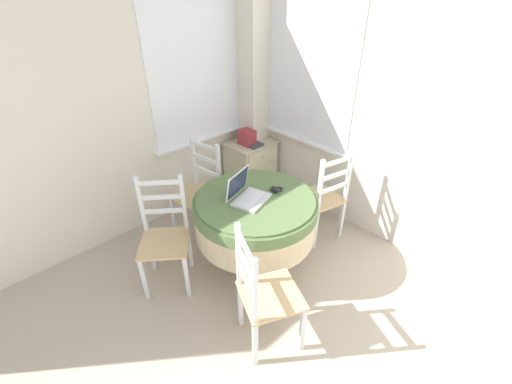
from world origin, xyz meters
name	(u,v)px	position (x,y,z in m)	size (l,w,h in m)	color
corner_room_shell	(280,125)	(1.29, 2.17, 1.28)	(4.41, 5.26, 2.55)	silver
round_dining_table	(255,214)	(0.93, 2.10, 0.57)	(1.07, 1.07, 0.74)	#4C3D2D
laptop	(247,194)	(0.87, 2.14, 0.79)	(0.38, 0.35, 0.24)	silver
computer_mouse	(275,190)	(1.13, 2.05, 0.76)	(0.06, 0.09, 0.05)	black
cell_phone	(277,189)	(1.17, 2.08, 0.75)	(0.10, 0.12, 0.01)	black
dining_chair_near_back_window	(199,192)	(0.89, 2.90, 0.46)	(0.46, 0.46, 0.99)	tan
dining_chair_near_right_window	(323,198)	(1.71, 1.95, 0.46)	(0.48, 0.48, 0.99)	tan
dining_chair_camera_near	(265,295)	(0.43, 1.48, 0.46)	(0.53, 0.53, 0.99)	tan
dining_chair_left_flank	(165,237)	(0.26, 2.50, 0.46)	(0.56, 0.56, 0.99)	tan
corner_cabinet	(251,166)	(1.85, 3.14, 0.32)	(0.55, 0.46, 0.64)	beige
storage_box	(247,137)	(1.77, 3.13, 0.73)	(0.15, 0.18, 0.17)	#9E3338
book_on_cabinet	(252,144)	(1.80, 3.06, 0.66)	(0.18, 0.22, 0.02)	#3F3F44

